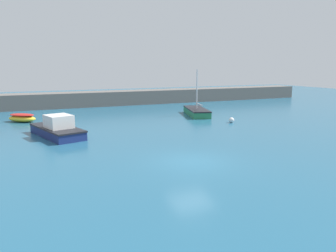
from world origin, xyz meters
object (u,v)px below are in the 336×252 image
(motorboat_grey_hull, at_px, (58,129))
(mooring_buoy_white, at_px, (231,120))
(rowboat_with_red_cover, at_px, (22,118))
(sailboat_short_mast, at_px, (197,112))

(motorboat_grey_hull, relative_size, mooring_buoy_white, 12.45)
(rowboat_with_red_cover, xyz_separation_m, motorboat_grey_hull, (2.51, -8.47, 0.19))
(rowboat_with_red_cover, distance_m, motorboat_grey_hull, 8.83)
(sailboat_short_mast, xyz_separation_m, motorboat_grey_hull, (-15.18, -5.40, 0.19))
(rowboat_with_red_cover, bearing_deg, mooring_buoy_white, -164.66)
(sailboat_short_mast, height_order, mooring_buoy_white, sailboat_short_mast)
(rowboat_with_red_cover, height_order, motorboat_grey_hull, motorboat_grey_hull)
(motorboat_grey_hull, xyz_separation_m, mooring_buoy_white, (15.90, -0.26, -0.34))
(sailboat_short_mast, height_order, rowboat_with_red_cover, sailboat_short_mast)
(sailboat_short_mast, relative_size, motorboat_grey_hull, 0.95)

